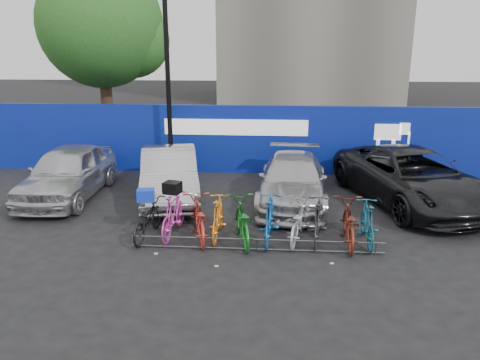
# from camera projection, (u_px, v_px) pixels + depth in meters

# --- Properties ---
(ground) EXTENTS (100.00, 100.00, 0.00)m
(ground) POSITION_uv_depth(u_px,v_px,m) (258.00, 240.00, 10.97)
(ground) COLOR black
(ground) RESTS_ON ground
(hoarding) EXTENTS (22.00, 0.18, 2.40)m
(hoarding) POSITION_uv_depth(u_px,v_px,m) (264.00, 140.00, 16.37)
(hoarding) COLOR navy
(hoarding) RESTS_ON ground
(tree) EXTENTS (5.40, 5.20, 7.80)m
(tree) POSITION_uv_depth(u_px,v_px,m) (107.00, 28.00, 19.66)
(tree) COLOR #382314
(tree) RESTS_ON ground
(lamppost) EXTENTS (0.25, 0.50, 6.11)m
(lamppost) POSITION_uv_depth(u_px,v_px,m) (168.00, 80.00, 15.45)
(lamppost) COLOR black
(lamppost) RESTS_ON ground
(bike_rack) EXTENTS (5.60, 0.03, 0.30)m
(bike_rack) POSITION_uv_depth(u_px,v_px,m) (257.00, 244.00, 10.35)
(bike_rack) COLOR #595B60
(bike_rack) RESTS_ON ground
(car_0) EXTENTS (1.93, 4.59, 1.55)m
(car_0) POSITION_uv_depth(u_px,v_px,m) (68.00, 172.00, 13.86)
(car_0) COLOR #B7B7BC
(car_0) RESTS_ON ground
(car_1) EXTENTS (2.53, 4.73, 1.48)m
(car_1) POSITION_uv_depth(u_px,v_px,m) (169.00, 174.00, 13.77)
(car_1) COLOR #A6A5AA
(car_1) RESTS_ON ground
(car_2) EXTENTS (2.16, 4.75, 1.35)m
(car_2) POSITION_uv_depth(u_px,v_px,m) (293.00, 180.00, 13.40)
(car_2) COLOR #B7B6BB
(car_2) RESTS_ON ground
(car_3) EXTENTS (4.13, 6.16, 1.57)m
(car_3) POSITION_uv_depth(u_px,v_px,m) (411.00, 177.00, 13.31)
(car_3) COLOR black
(car_3) RESTS_ON ground
(bike_0) EXTENTS (0.78, 1.78, 0.91)m
(bike_0) POSITION_uv_depth(u_px,v_px,m) (147.00, 219.00, 11.02)
(bike_0) COLOR black
(bike_0) RESTS_ON ground
(bike_1) EXTENTS (0.66, 1.81, 1.06)m
(bike_1) POSITION_uv_depth(u_px,v_px,m) (173.00, 214.00, 11.11)
(bike_1) COLOR #DB3EAB
(bike_1) RESTS_ON ground
(bike_2) EXTENTS (1.10, 1.96, 0.97)m
(bike_2) POSITION_uv_depth(u_px,v_px,m) (199.00, 219.00, 10.94)
(bike_2) COLOR #B83024
(bike_2) RESTS_ON ground
(bike_3) EXTENTS (0.50, 1.68, 1.00)m
(bike_3) POSITION_uv_depth(u_px,v_px,m) (218.00, 218.00, 11.00)
(bike_3) COLOR orange
(bike_3) RESTS_ON ground
(bike_4) EXTENTS (1.02, 1.99, 1.00)m
(bike_4) POSITION_uv_depth(u_px,v_px,m) (242.00, 221.00, 10.79)
(bike_4) COLOR #186E20
(bike_4) RESTS_ON ground
(bike_5) EXTENTS (0.63, 1.82, 1.08)m
(bike_5) POSITION_uv_depth(u_px,v_px,m) (269.00, 219.00, 10.78)
(bike_5) COLOR #14539E
(bike_5) RESTS_ON ground
(bike_6) EXTENTS (0.97, 1.87, 0.93)m
(bike_6) POSITION_uv_depth(u_px,v_px,m) (298.00, 221.00, 10.85)
(bike_6) COLOR #AEB1B7
(bike_6) RESTS_ON ground
(bike_7) EXTENTS (0.72, 1.75, 1.02)m
(bike_7) POSITION_uv_depth(u_px,v_px,m) (318.00, 221.00, 10.78)
(bike_7) COLOR #28282B
(bike_7) RESTS_ON ground
(bike_8) EXTENTS (0.76, 1.93, 1.00)m
(bike_8) POSITION_uv_depth(u_px,v_px,m) (348.00, 223.00, 10.65)
(bike_8) COLOR maroon
(bike_8) RESTS_ON ground
(bike_9) EXTENTS (0.53, 1.70, 1.02)m
(bike_9) POSITION_uv_depth(u_px,v_px,m) (367.00, 223.00, 10.64)
(bike_9) COLOR #155872
(bike_9) RESTS_ON ground
(cargo_crate) EXTENTS (0.44, 0.36, 0.28)m
(cargo_crate) POSITION_uv_depth(u_px,v_px,m) (146.00, 195.00, 10.86)
(cargo_crate) COLOR #1435D0
(cargo_crate) RESTS_ON bike_0
(cargo_topcase) EXTENTS (0.45, 0.42, 0.27)m
(cargo_topcase) POSITION_uv_depth(u_px,v_px,m) (172.00, 188.00, 10.92)
(cargo_topcase) COLOR black
(cargo_topcase) RESTS_ON bike_1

